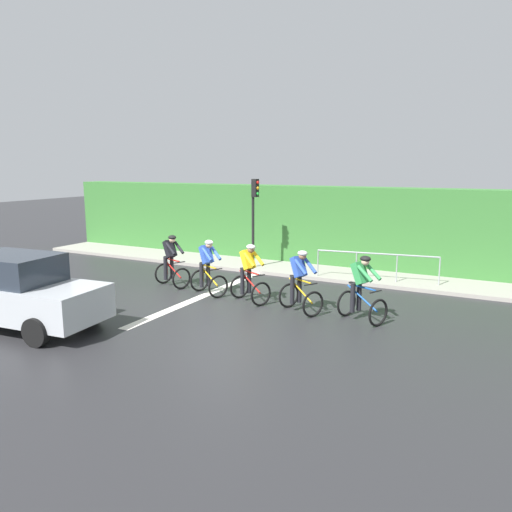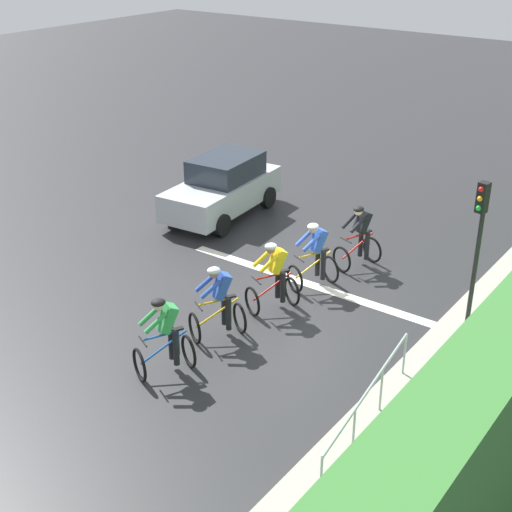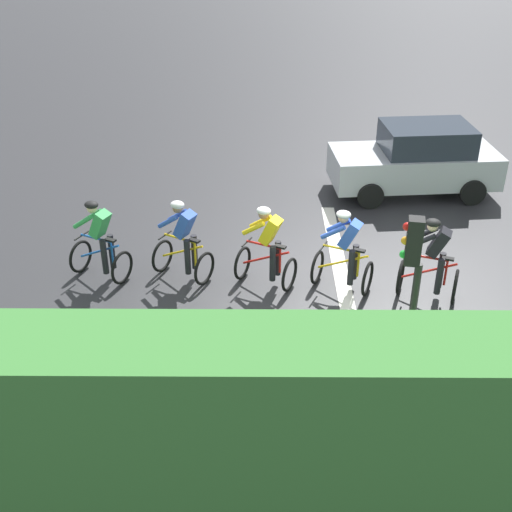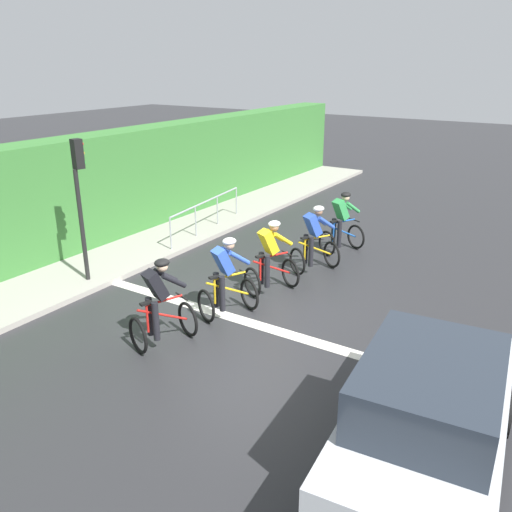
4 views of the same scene
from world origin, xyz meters
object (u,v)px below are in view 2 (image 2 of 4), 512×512
cyclist_lead (165,337)px  car_silver (223,187)px  pedestrian_railing_kerbside (369,398)px  cyclist_trailing (359,238)px  cyclist_second (219,304)px  cyclist_fourth (315,256)px  cyclist_mid (274,278)px  traffic_light_near_crossing (479,233)px

cyclist_lead → car_silver: size_ratio=0.39×
pedestrian_railing_kerbside → cyclist_trailing: bearing=-59.6°
cyclist_second → cyclist_trailing: bearing=-98.6°
cyclist_second → pedestrian_railing_kerbside: bearing=166.2°
cyclist_lead → cyclist_fourth: bearing=-94.6°
cyclist_lead → cyclist_trailing: (-0.71, -6.36, 0.00)m
pedestrian_railing_kerbside → cyclist_lead: bearing=8.9°
cyclist_fourth → pedestrian_railing_kerbside: bearing=131.6°
cyclist_mid → traffic_light_near_crossing: (-3.81, -1.84, 1.43)m
cyclist_mid → traffic_light_near_crossing: traffic_light_near_crossing is taller
cyclist_fourth → traffic_light_near_crossing: bearing=-174.4°
cyclist_lead → cyclist_fourth: 4.79m
cyclist_lead → pedestrian_railing_kerbside: 4.11m
pedestrian_railing_kerbside → cyclist_mid: bearing=-34.8°
cyclist_lead → car_silver: (4.25, -7.05, 0.08)m
cyclist_mid → pedestrian_railing_kerbside: (-3.82, 2.65, 0.00)m
car_silver → cyclist_second: bearing=128.1°
cyclist_lead → cyclist_mid: 3.30m
cyclist_mid → pedestrian_railing_kerbside: 4.65m
cyclist_trailing → car_silver: 5.00m
cyclist_lead → cyclist_second: size_ratio=1.00×
cyclist_fourth → cyclist_trailing: 1.62m
cyclist_second → car_silver: size_ratio=0.39×
cyclist_mid → cyclist_trailing: same height
cyclist_trailing → car_silver: bearing=-8.0°
cyclist_second → car_silver: bearing=-51.9°
cyclist_second → cyclist_mid: 1.67m
cyclist_mid → cyclist_trailing: 3.10m
car_silver → pedestrian_railing_kerbside: bearing=142.3°
cyclist_lead → cyclist_mid: same height
cyclist_lead → cyclist_mid: size_ratio=1.00×
traffic_light_near_crossing → pedestrian_railing_kerbside: (-0.01, 4.49, -1.42)m
cyclist_trailing → pedestrian_railing_kerbside: size_ratio=0.43×
cyclist_trailing → cyclist_second: bearing=81.4°
cyclist_fourth → car_silver: bearing=-26.2°
cyclist_lead → cyclist_fourth: (-0.39, -4.77, 0.00)m
cyclist_second → pedestrian_railing_kerbside: 4.19m
cyclist_lead → cyclist_second: (0.01, -1.64, 0.00)m
cyclist_trailing → pedestrian_railing_kerbside: cyclist_trailing is taller
pedestrian_railing_kerbside → cyclist_fourth: bearing=-48.4°
cyclist_mid → cyclist_fourth: size_ratio=1.00×
cyclist_lead → pedestrian_railing_kerbside: cyclist_lead is taller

